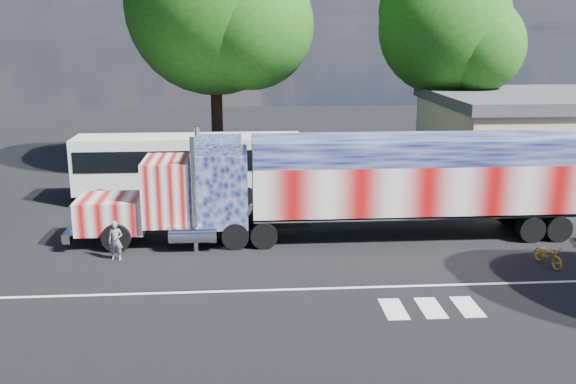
{
  "coord_description": "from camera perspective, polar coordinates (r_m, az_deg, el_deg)",
  "views": [
    {
      "loc": [
        -1.9,
        -23.28,
        8.65
      ],
      "look_at": [
        0.0,
        3.0,
        1.9
      ],
      "focal_mm": 40.0,
      "sensor_mm": 36.0,
      "label": 1
    }
  ],
  "objects": [
    {
      "name": "woman",
      "position": [
        25.45,
        -15.08,
        -4.2
      ],
      "size": [
        0.59,
        0.41,
        1.53
      ],
      "primitive_type": "imported",
      "rotation": [
        0.0,
        0.0,
        -0.09
      ],
      "color": "slate",
      "rests_on": "ground"
    },
    {
      "name": "lane_markings",
      "position": [
        21.65,
        5.89,
        -9.25
      ],
      "size": [
        30.0,
        2.67,
        0.01
      ],
      "color": "silver",
      "rests_on": "ground"
    },
    {
      "name": "tree_n_mid",
      "position": [
        39.12,
        -6.34,
        16.06
      ],
      "size": [
        10.89,
        10.37,
        15.11
      ],
      "color": "black",
      "rests_on": "ground"
    },
    {
      "name": "bicycle",
      "position": [
        26.01,
        22.14,
        -5.2
      ],
      "size": [
        0.86,
        1.65,
        0.83
      ],
      "primitive_type": "imported",
      "rotation": [
        0.0,
        0.0,
        0.2
      ],
      "color": "gold",
      "rests_on": "ground"
    },
    {
      "name": "semi_truck",
      "position": [
        26.97,
        6.1,
        0.83
      ],
      "size": [
        21.64,
        3.42,
        4.61
      ],
      "color": "black",
      "rests_on": "ground"
    },
    {
      "name": "tree_ne_a",
      "position": [
        40.32,
        14.02,
        13.87
      ],
      "size": [
        8.3,
        7.91,
        12.61
      ],
      "color": "black",
      "rests_on": "ground"
    },
    {
      "name": "coach_bus",
      "position": [
        33.29,
        -8.77,
        2.2
      ],
      "size": [
        11.48,
        2.67,
        3.34
      ],
      "color": "silver",
      "rests_on": "ground"
    },
    {
      "name": "ground",
      "position": [
        24.91,
        0.5,
        -5.95
      ],
      "size": [
        100.0,
        100.0,
        0.0
      ],
      "primitive_type": "plane",
      "color": "black"
    }
  ]
}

